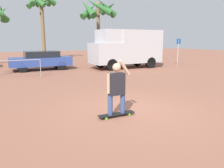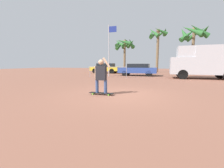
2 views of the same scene
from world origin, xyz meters
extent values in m
plane|color=#935B47|center=(0.00, 0.00, 0.00)|extent=(80.00, 80.00, 0.00)
cube|color=black|center=(-0.73, -0.34, 0.08)|extent=(1.12, 0.24, 0.02)
cylinder|color=#66C633|center=(-1.11, -0.43, 0.04)|extent=(0.07, 0.03, 0.07)
cylinder|color=#66C633|center=(-1.11, -0.24, 0.04)|extent=(0.07, 0.03, 0.07)
cylinder|color=#66C633|center=(-0.35, -0.43, 0.04)|extent=(0.07, 0.03, 0.07)
cylinder|color=#66C633|center=(-0.35, -0.24, 0.04)|extent=(0.07, 0.03, 0.07)
cylinder|color=#384C7A|center=(-0.93, -0.34, 0.37)|extent=(0.14, 0.14, 0.57)
cylinder|color=#384C7A|center=(-0.53, -0.34, 0.37)|extent=(0.14, 0.14, 0.57)
cube|color=#232328|center=(-0.73, -0.34, 0.97)|extent=(0.45, 0.22, 0.62)
sphere|color=tan|center=(-0.73, -0.34, 1.44)|extent=(0.24, 0.24, 0.24)
cylinder|color=tan|center=(-0.98, -0.34, 1.00)|extent=(0.09, 0.09, 0.55)
cylinder|color=tan|center=(-0.47, -0.34, 1.42)|extent=(0.36, 0.09, 0.46)
cylinder|color=black|center=(3.57, 8.39, 0.43)|extent=(0.86, 0.28, 0.86)
cylinder|color=black|center=(3.57, 10.30, 0.43)|extent=(0.86, 0.28, 0.86)
cylinder|color=black|center=(7.04, 8.39, 0.43)|extent=(0.86, 0.28, 0.86)
cylinder|color=black|center=(7.04, 10.30, 0.43)|extent=(0.86, 0.28, 0.86)
cube|color=#BCBCC1|center=(3.48, 9.35, 1.20)|extent=(1.96, 2.19, 1.54)
cube|color=black|center=(3.09, 9.35, 1.51)|extent=(0.04, 1.86, 0.77)
cube|color=#BCBCC1|center=(6.28, 9.35, 1.69)|extent=(3.64, 2.19, 2.52)
cube|color=#BCBCC1|center=(3.78, 9.35, 2.46)|extent=(1.37, 2.02, 0.98)
cylinder|color=black|center=(-2.28, 10.34, 0.33)|extent=(0.66, 0.22, 0.66)
cylinder|color=black|center=(-2.28, 12.00, 0.33)|extent=(0.66, 0.22, 0.66)
cylinder|color=black|center=(0.41, 10.34, 0.33)|extent=(0.66, 0.22, 0.66)
cylinder|color=black|center=(0.41, 12.00, 0.33)|extent=(0.66, 0.22, 0.66)
cube|color=#2D4793|center=(-0.94, 11.17, 0.64)|extent=(4.33, 1.88, 0.61)
cube|color=black|center=(-0.83, 11.17, 1.17)|extent=(2.38, 1.65, 0.45)
cylinder|color=brown|center=(5.26, 14.57, 2.76)|extent=(0.33, 0.33, 5.51)
sphere|color=brown|center=(5.26, 14.57, 5.51)|extent=(0.52, 0.52, 0.52)
cone|color=#2D6B2D|center=(6.43, 14.69, 5.33)|extent=(0.90, 2.49, 1.25)
cone|color=#2D6B2D|center=(5.59, 15.70, 5.12)|extent=(2.40, 1.28, 1.87)
cone|color=#2D6B2D|center=(4.75, 15.63, 5.09)|extent=(2.34, 1.58, 1.93)
cone|color=#2D6B2D|center=(4.11, 14.31, 5.08)|extent=(1.15, 2.35, 1.96)
cone|color=#2D6B2D|center=(4.87, 13.46, 5.20)|extent=(2.48, 1.41, 1.64)
cone|color=#2D6B2D|center=(5.60, 13.45, 5.15)|extent=(2.44, 1.31, 1.79)
cylinder|color=brown|center=(0.92, 19.98, 3.36)|extent=(0.41, 0.41, 6.71)
cone|color=#2D6B2D|center=(1.97, 20.05, 6.53)|extent=(0.72, 2.20, 1.19)
cone|color=#2D6B2D|center=(1.44, 20.89, 6.48)|extent=(2.16, 1.58, 1.34)
cone|color=#2D6B2D|center=(0.32, 20.84, 6.34)|extent=(2.00, 1.65, 1.72)
cone|color=#2D6B2D|center=(-0.12, 19.96, 6.38)|extent=(0.63, 2.09, 1.62)
cone|color=#2D6B2D|center=(-3.04, 17.62, 4.61)|extent=(0.85, 2.25, 1.59)
cylinder|color=#B7B7BC|center=(9.84, 8.35, 1.15)|extent=(0.06, 0.06, 2.30)
cube|color=#19519E|center=(9.84, 8.33, 2.08)|extent=(0.44, 0.02, 0.44)
cylinder|color=#99999E|center=(-3.46, 7.84, 1.05)|extent=(3.95, 0.05, 0.05)
cylinder|color=#99999E|center=(-1.49, 7.84, 0.53)|extent=(0.04, 0.04, 1.05)
camera|label=1|loc=(-3.59, -5.64, 2.18)|focal=35.00mm
camera|label=2|loc=(1.80, -6.39, 1.36)|focal=24.00mm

